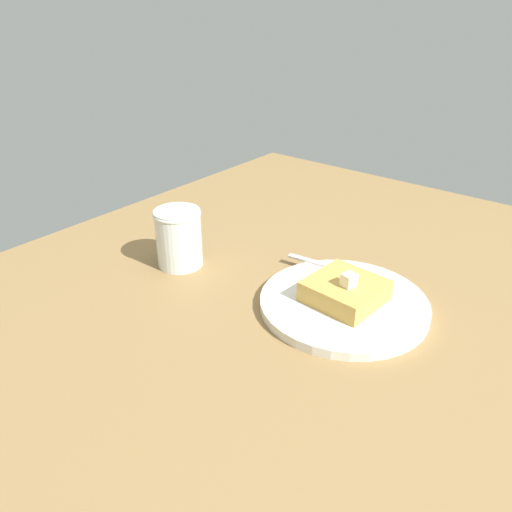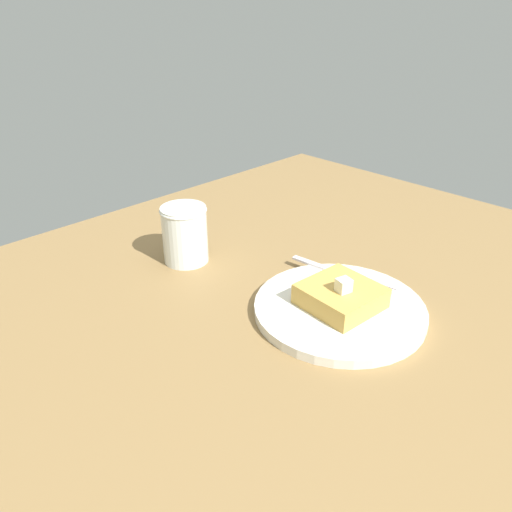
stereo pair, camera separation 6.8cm
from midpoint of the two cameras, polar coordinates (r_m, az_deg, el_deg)
table_surface at (r=62.49cm, az=13.84°, el=-10.04°), size 109.05×109.05×2.24cm
plate at (r=65.45cm, az=12.49°, el=-5.96°), size 21.84×21.84×1.26cm
toast_slice_center at (r=64.44cm, az=12.66°, el=-4.57°), size 9.53×9.45×2.70cm
butter_pat_primary at (r=62.44cm, az=13.10°, el=-3.37°), size 1.92×2.04×1.71cm
fork at (r=71.31cm, az=13.10°, el=-2.33°), size 16.06×3.32×0.36cm
syrup_jar at (r=75.16cm, az=-5.55°, el=2.13°), size 6.99×6.99×8.73cm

